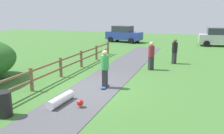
# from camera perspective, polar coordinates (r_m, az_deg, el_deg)

# --- Properties ---
(ground_plane) EXTENTS (60.00, 60.00, 0.00)m
(ground_plane) POSITION_cam_1_polar(r_m,az_deg,el_deg) (11.44, -4.16, -5.19)
(ground_plane) COLOR #427533
(asphalt_path) EXTENTS (2.40, 28.00, 0.02)m
(asphalt_path) POSITION_cam_1_polar(r_m,az_deg,el_deg) (11.43, -4.16, -5.15)
(asphalt_path) COLOR #515156
(asphalt_path) RESTS_ON ground_plane
(wooden_fence) EXTENTS (0.12, 18.12, 1.10)m
(wooden_fence) POSITION_cam_1_polar(r_m,az_deg,el_deg) (12.47, -15.26, -0.87)
(wooden_fence) COLOR brown
(wooden_fence) RESTS_ON ground_plane
(trash_bin) EXTENTS (0.56, 0.56, 0.90)m
(trash_bin) POSITION_cam_1_polar(r_m,az_deg,el_deg) (9.20, -24.59, -8.13)
(trash_bin) COLOR black
(trash_bin) RESTS_ON ground_plane
(skater_riding) EXTENTS (0.40, 0.81, 1.82)m
(skater_riding) POSITION_cam_1_polar(r_m,az_deg,el_deg) (11.24, -1.73, 0.01)
(skater_riding) COLOR #265999
(skater_riding) RESTS_ON asphalt_path
(skater_fallen) EXTENTS (1.22, 1.51, 0.36)m
(skater_fallen) POSITION_cam_1_polar(r_m,az_deg,el_deg) (9.66, -11.81, -7.74)
(skater_fallen) COLOR white
(skater_fallen) RESTS_ON asphalt_path
(bystander_black) EXTENTS (0.51, 0.51, 1.75)m
(bystander_black) POSITION_cam_1_polar(r_m,az_deg,el_deg) (17.15, 14.81, 3.94)
(bystander_black) COLOR #2D2D33
(bystander_black) RESTS_ON ground_plane
(bystander_maroon) EXTENTS (0.53, 0.53, 1.78)m
(bystander_maroon) POSITION_cam_1_polar(r_m,az_deg,el_deg) (15.01, 9.42, 2.99)
(bystander_maroon) COLOR #2D2D33
(bystander_maroon) RESTS_ON ground_plane
(parked_car_blue) EXTENTS (4.43, 2.56, 1.92)m
(parked_car_blue) POSITION_cam_1_polar(r_m,az_deg,el_deg) (28.55, 2.82, 7.92)
(parked_car_blue) COLOR #283D99
(parked_car_blue) RESTS_ON ground_plane
(parked_car_silver) EXTENTS (4.28, 2.17, 1.92)m
(parked_car_silver) POSITION_cam_1_polar(r_m,az_deg,el_deg) (27.52, 24.43, 6.56)
(parked_car_silver) COLOR #B7B7BC
(parked_car_silver) RESTS_ON ground_plane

